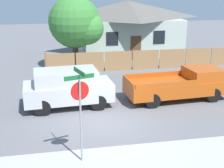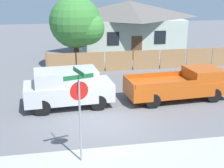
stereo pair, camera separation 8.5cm
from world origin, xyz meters
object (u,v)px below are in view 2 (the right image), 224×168
object	(u,v)px
oak_tree	(78,23)
stop_sign	(79,100)
house	(128,26)
red_suv	(68,87)
orange_pickup	(182,84)

from	to	relation	value
oak_tree	stop_sign	xyz separation A→B (m)	(-0.96, -12.71, -1.08)
house	stop_sign	world-z (taller)	house
red_suv	oak_tree	bearing A→B (deg)	77.45
red_suv	orange_pickup	distance (m)	6.13
house	stop_sign	size ratio (longest dim) A/B	2.85
stop_sign	house	bearing A→B (deg)	55.13
oak_tree	orange_pickup	distance (m)	9.24
oak_tree	orange_pickup	size ratio (longest dim) A/B	0.94
oak_tree	red_suv	distance (m)	7.81
house	stop_sign	distance (m)	19.03
orange_pickup	stop_sign	world-z (taller)	stop_sign
red_suv	house	bearing A→B (deg)	60.65
house	orange_pickup	bearing A→B (deg)	-89.95
oak_tree	stop_sign	distance (m)	12.79
house	oak_tree	size ratio (longest dim) A/B	1.80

